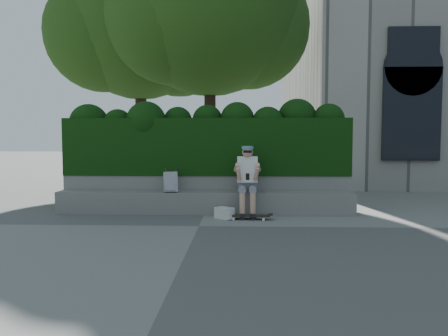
{
  "coord_description": "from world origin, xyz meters",
  "views": [
    {
      "loc": [
        0.73,
        -7.51,
        1.55
      ],
      "look_at": [
        0.4,
        1.0,
        0.95
      ],
      "focal_mm": 35.0,
      "sensor_mm": 36.0,
      "label": 1
    }
  ],
  "objects_px": {
    "person": "(247,178)",
    "backpack_ground": "(224,213)",
    "skateboard": "(249,216)",
    "backpack_plaid": "(171,182)"
  },
  "relations": [
    {
      "from": "backpack_plaid",
      "to": "backpack_ground",
      "type": "bearing_deg",
      "value": -33.28
    },
    {
      "from": "person",
      "to": "backpack_ground",
      "type": "xyz_separation_m",
      "value": [
        -0.44,
        -0.34,
        -0.65
      ]
    },
    {
      "from": "skateboard",
      "to": "backpack_ground",
      "type": "distance_m",
      "value": 0.47
    },
    {
      "from": "skateboard",
      "to": "backpack_plaid",
      "type": "relative_size",
      "value": 2.0
    },
    {
      "from": "backpack_plaid",
      "to": "backpack_ground",
      "type": "relative_size",
      "value": 1.23
    },
    {
      "from": "backpack_ground",
      "to": "person",
      "type": "bearing_deg",
      "value": 77.62
    },
    {
      "from": "backpack_ground",
      "to": "backpack_plaid",
      "type": "bearing_deg",
      "value": -160.66
    },
    {
      "from": "person",
      "to": "backpack_plaid",
      "type": "height_order",
      "value": "person"
    },
    {
      "from": "person",
      "to": "skateboard",
      "type": "distance_m",
      "value": 0.8
    },
    {
      "from": "backpack_plaid",
      "to": "person",
      "type": "bearing_deg",
      "value": -15.42
    }
  ]
}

